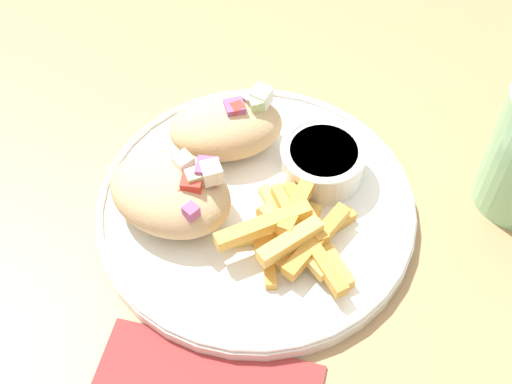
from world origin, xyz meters
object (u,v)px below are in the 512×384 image
at_px(fries_pile, 294,233).
at_px(sauce_ramekin, 323,160).
at_px(pita_sandwich_near, 171,193).
at_px(plate, 256,208).
at_px(pita_sandwich_far, 227,126).

bearing_deg(fries_pile, sauce_ramekin, 99.57).
xyz_separation_m(pita_sandwich_near, sauce_ramekin, (0.09, 0.10, -0.01)).
height_order(plate, fries_pile, fries_pile).
bearing_deg(pita_sandwich_near, pita_sandwich_far, 85.01).
height_order(pita_sandwich_near, pita_sandwich_far, pita_sandwich_near).
height_order(plate, pita_sandwich_near, pita_sandwich_near).
bearing_deg(pita_sandwich_near, fries_pile, 9.22).
distance_m(fries_pile, sauce_ramekin, 0.08).
xyz_separation_m(pita_sandwich_near, pita_sandwich_far, (0.00, 0.09, -0.00)).
distance_m(pita_sandwich_near, sauce_ramekin, 0.14).
bearing_deg(pita_sandwich_near, plate, 30.96).
bearing_deg(pita_sandwich_far, sauce_ramekin, -30.51).
xyz_separation_m(plate, sauce_ramekin, (0.03, 0.06, 0.03)).
bearing_deg(plate, fries_pile, -18.76).
height_order(fries_pile, sauce_ramekin, sauce_ramekin).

